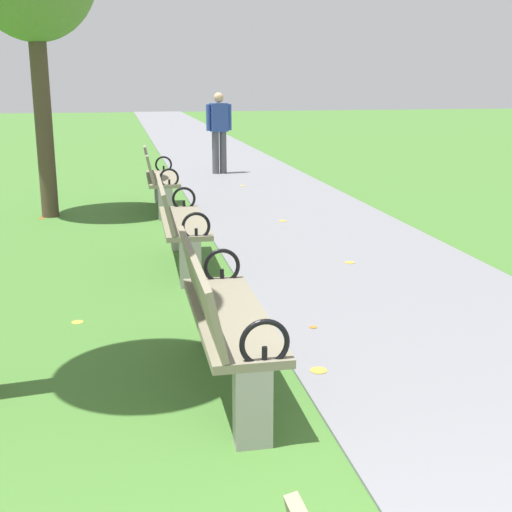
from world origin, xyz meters
TOP-DOWN VIEW (x-y plane):
  - paved_walkway at (1.34, 18.00)m, footprint 2.68×44.00m
  - park_bench_2 at (-0.50, 3.31)m, footprint 0.48×1.60m
  - park_bench_3 at (-0.50, 6.26)m, footprint 0.51×1.61m
  - park_bench_4 at (-0.50, 9.47)m, footprint 0.50×1.61m
  - pedestrian_walking at (0.96, 13.20)m, footprint 0.53×0.27m
  - scattered_leaves at (-0.47, 4.60)m, footprint 3.87×14.34m

SIDE VIEW (x-z plane):
  - paved_walkway at x=1.34m, z-range 0.00..0.02m
  - scattered_leaves at x=-0.47m, z-range 0.00..0.02m
  - park_bench_2 at x=-0.50m, z-range 0.04..0.93m
  - park_bench_3 at x=-0.50m, z-range 0.04..0.93m
  - park_bench_4 at x=-0.50m, z-range 0.04..0.93m
  - pedestrian_walking at x=0.96m, z-range 0.12..1.74m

